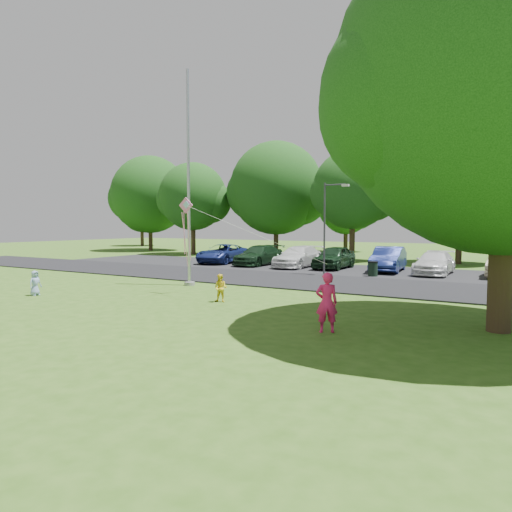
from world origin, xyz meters
The scene contains 14 objects.
ground centered at (0.00, 0.00, 0.00)m, with size 120.00×120.00×0.00m, color #315917.
park_road centered at (0.00, 9.00, 0.03)m, with size 60.00×6.00×0.06m, color black.
parking_strip centered at (0.00, 15.50, 0.03)m, with size 42.00×7.00×0.06m, color black.
flagpole centered at (-3.50, 5.00, 4.17)m, with size 0.50×0.50×10.00m.
street_lamp centered at (0.54, 12.33, 3.13)m, with size 1.47×0.20×5.21m.
trash_can centered at (3.06, 12.63, 0.44)m, with size 0.55×0.55×0.86m.
big_tree centered at (9.49, 1.78, 6.39)m, with size 9.71×9.15×11.20m.
tree_row centered at (1.59, 24.23, 5.71)m, with size 64.35×11.94×10.88m.
horizon_trees centered at (4.06, 33.88, 4.30)m, with size 77.46×7.20×7.02m.
parked_cars centered at (-0.88, 15.47, 0.75)m, with size 20.17×5.10×1.48m.
woman centered at (5.61, -0.57, 0.81)m, with size 0.59×0.39×1.62m, color #F72068.
child_yellow centered at (0.46, 1.89, 0.52)m, with size 0.51×0.40×1.05m, color yellow.
child_blue centered at (-6.93, -0.62, 0.51)m, with size 0.49×0.32×1.01m, color #8CA4D7.
kite centered at (-1.78, 2.81, 3.22)m, with size 7.91×3.75×2.89m.
Camera 1 is at (10.08, -11.89, 2.89)m, focal length 32.00 mm.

